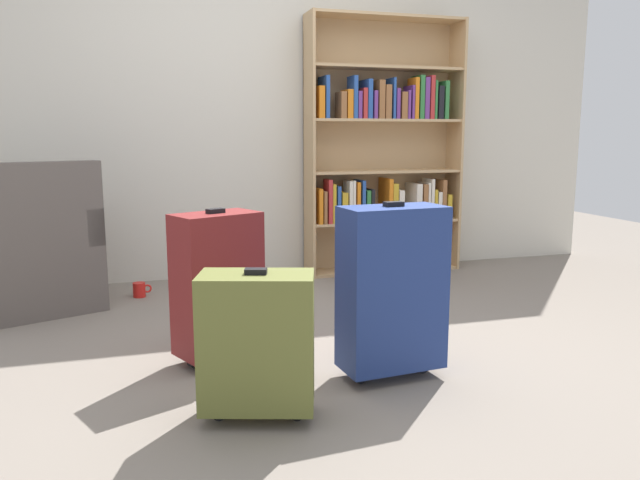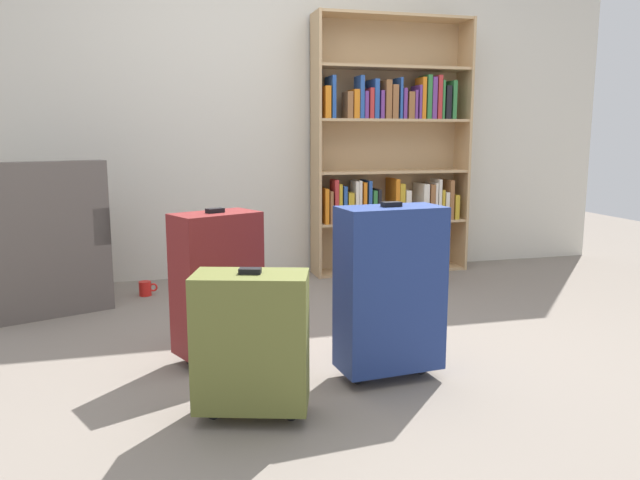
{
  "view_description": "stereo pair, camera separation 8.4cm",
  "coord_description": "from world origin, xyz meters",
  "px_view_note": "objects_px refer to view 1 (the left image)",
  "views": [
    {
      "loc": [
        -0.9,
        -2.73,
        1.05
      ],
      "look_at": [
        -0.07,
        0.08,
        0.55
      ],
      "focal_mm": 34.82,
      "sensor_mm": 36.0,
      "label": 1
    },
    {
      "loc": [
        -0.82,
        -2.75,
        1.05
      ],
      "look_at": [
        -0.07,
        0.08,
        0.55
      ],
      "focal_mm": 34.82,
      "sensor_mm": 36.0,
      "label": 2
    }
  ],
  "objects_px": {
    "bookshelf": "(383,149)",
    "suitcase_navy_blue": "(392,288)",
    "suitcase_dark_red": "(218,283)",
    "suitcase_olive": "(257,341)",
    "armchair": "(31,258)",
    "mug": "(140,290)",
    "storage_box": "(392,268)"
  },
  "relations": [
    {
      "from": "armchair",
      "to": "suitcase_dark_red",
      "type": "xyz_separation_m",
      "value": [
        0.96,
        -1.2,
        0.06
      ]
    },
    {
      "from": "mug",
      "to": "storage_box",
      "type": "distance_m",
      "value": 1.74
    },
    {
      "from": "armchair",
      "to": "suitcase_olive",
      "type": "distance_m",
      "value": 2.1
    },
    {
      "from": "suitcase_navy_blue",
      "to": "armchair",
      "type": "bearing_deg",
      "value": 135.96
    },
    {
      "from": "suitcase_dark_red",
      "to": "storage_box",
      "type": "bearing_deg",
      "value": 40.85
    },
    {
      "from": "mug",
      "to": "suitcase_navy_blue",
      "type": "xyz_separation_m",
      "value": [
        1.04,
        -1.72,
        0.35
      ]
    },
    {
      "from": "armchair",
      "to": "suitcase_dark_red",
      "type": "height_order",
      "value": "armchair"
    },
    {
      "from": "bookshelf",
      "to": "suitcase_navy_blue",
      "type": "bearing_deg",
      "value": -111.09
    },
    {
      "from": "suitcase_dark_red",
      "to": "suitcase_navy_blue",
      "type": "bearing_deg",
      "value": -30.49
    },
    {
      "from": "bookshelf",
      "to": "suitcase_navy_blue",
      "type": "height_order",
      "value": "bookshelf"
    },
    {
      "from": "armchair",
      "to": "suitcase_dark_red",
      "type": "distance_m",
      "value": 1.54
    },
    {
      "from": "mug",
      "to": "suitcase_olive",
      "type": "bearing_deg",
      "value": -78.23
    },
    {
      "from": "bookshelf",
      "to": "suitcase_dark_red",
      "type": "bearing_deg",
      "value": -132.29
    },
    {
      "from": "bookshelf",
      "to": "armchair",
      "type": "xyz_separation_m",
      "value": [
        -2.44,
        -0.43,
        -0.62
      ]
    },
    {
      "from": "suitcase_navy_blue",
      "to": "suitcase_dark_red",
      "type": "xyz_separation_m",
      "value": [
        -0.69,
        0.41,
        -0.03
      ]
    },
    {
      "from": "armchair",
      "to": "mug",
      "type": "relative_size",
      "value": 7.58
    },
    {
      "from": "mug",
      "to": "storage_box",
      "type": "height_order",
      "value": "storage_box"
    },
    {
      "from": "suitcase_olive",
      "to": "suitcase_navy_blue",
      "type": "bearing_deg",
      "value": 20.32
    },
    {
      "from": "mug",
      "to": "suitcase_navy_blue",
      "type": "relative_size",
      "value": 0.16
    },
    {
      "from": "armchair",
      "to": "storage_box",
      "type": "height_order",
      "value": "armchair"
    },
    {
      "from": "mug",
      "to": "suitcase_navy_blue",
      "type": "bearing_deg",
      "value": -58.84
    },
    {
      "from": "bookshelf",
      "to": "suitcase_olive",
      "type": "relative_size",
      "value": 3.31
    },
    {
      "from": "suitcase_olive",
      "to": "suitcase_dark_red",
      "type": "bearing_deg",
      "value": 95.35
    },
    {
      "from": "bookshelf",
      "to": "mug",
      "type": "relative_size",
      "value": 15.87
    },
    {
      "from": "mug",
      "to": "storage_box",
      "type": "relative_size",
      "value": 0.26
    },
    {
      "from": "mug",
      "to": "suitcase_dark_red",
      "type": "height_order",
      "value": "suitcase_dark_red"
    },
    {
      "from": "armchair",
      "to": "storage_box",
      "type": "bearing_deg",
      "value": 0.14
    },
    {
      "from": "suitcase_dark_red",
      "to": "suitcase_olive",
      "type": "bearing_deg",
      "value": -84.65
    },
    {
      "from": "storage_box",
      "to": "suitcase_olive",
      "type": "distance_m",
      "value": 2.28
    },
    {
      "from": "suitcase_olive",
      "to": "suitcase_dark_red",
      "type": "relative_size",
      "value": 0.8
    },
    {
      "from": "armchair",
      "to": "mug",
      "type": "height_order",
      "value": "armchair"
    },
    {
      "from": "bookshelf",
      "to": "suitcase_navy_blue",
      "type": "relative_size",
      "value": 2.46
    }
  ]
}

